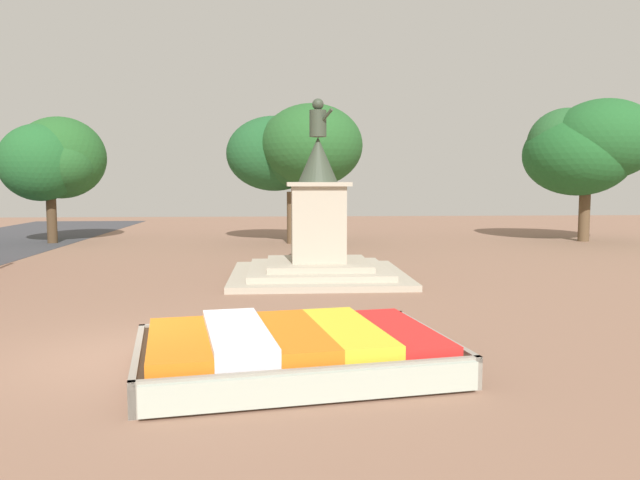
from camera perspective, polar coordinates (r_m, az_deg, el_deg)
name	(u,v)px	position (r m, az deg, el deg)	size (l,w,h in m)	color
ground_plane	(125,358)	(11.17, -17.37, -10.23)	(82.67, 82.67, 0.00)	#8C6651
flower_planter	(292,351)	(9.92, -2.56, -10.12)	(5.30, 4.07, 0.72)	#38281C
statue_monument	(318,240)	(18.95, -0.19, -0.01)	(5.25, 5.25, 5.41)	#B0A691
park_tree_far_left	(585,147)	(32.84, 23.07, 7.79)	(6.02, 5.62, 6.82)	brown
park_tree_behind_statue	(54,161)	(32.51, -23.12, 6.67)	(4.69, 4.78, 6.03)	#4C3823
park_tree_far_right	(298,149)	(29.63, -2.00, 8.32)	(6.40, 5.62, 6.52)	brown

